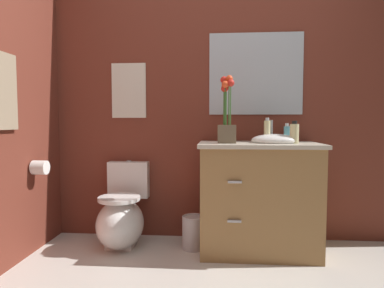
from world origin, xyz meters
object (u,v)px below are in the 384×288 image
toilet (122,217)px  wall_mirror (256,74)px  lotion_bottle (267,131)px  trash_bin (193,232)px  vanity_cabinet (259,196)px  hanging_towel (2,91)px  soap_bottle (287,134)px  hand_wash_bottle (294,133)px  flower_vase (227,118)px  wall_poster (129,91)px  toilet_paper_roll (40,168)px

toilet → wall_mirror: bearing=13.5°
lotion_bottle → trash_bin: lotion_bottle is taller
toilet → vanity_cabinet: 1.14m
wall_mirror → hanging_towel: wall_mirror is taller
soap_bottle → lotion_bottle: lotion_bottle is taller
lotion_bottle → wall_mirror: size_ratio=0.25×
toilet → wall_mirror: (1.12, 0.27, 1.21)m
toilet → lotion_bottle: 1.40m
vanity_cabinet → hand_wash_bottle: size_ratio=6.10×
flower_vase → hanging_towel: bearing=-162.7°
hand_wash_bottle → wall_mirror: 0.66m
hand_wash_bottle → trash_bin: bearing=175.8°
trash_bin → wall_poster: 1.35m
flower_vase → trash_bin: (-0.27, 0.05, -0.93)m
flower_vase → lotion_bottle: bearing=25.9°
vanity_cabinet → hand_wash_bottle: 0.57m
toilet → hand_wash_bottle: hand_wash_bottle is taller
hanging_towel → lotion_bottle: bearing=18.9°
soap_bottle → lotion_bottle: bearing=-175.3°
vanity_cabinet → lotion_bottle: size_ratio=5.28×
soap_bottle → wall_mirror: size_ratio=0.19×
flower_vase → wall_mirror: size_ratio=0.66×
flower_vase → soap_bottle: bearing=19.5°
toilet_paper_roll → lotion_bottle: bearing=9.2°
flower_vase → hand_wash_bottle: flower_vase is taller
toilet → hand_wash_bottle: size_ratio=4.01×
trash_bin → wall_poster: wall_poster is taller
toilet → toilet_paper_roll: size_ratio=6.27×
wall_poster → trash_bin: bearing=-25.4°
toilet_paper_roll → vanity_cabinet: bearing=5.7°
hanging_towel → toilet_paper_roll: (0.06, 0.34, -0.56)m
wall_poster → flower_vase: bearing=-21.2°
hand_wash_bottle → wall_poster: wall_poster is taller
wall_poster → lotion_bottle: bearing=-8.3°
soap_bottle → hand_wash_bottle: (0.02, -0.18, 0.01)m
toilet → hand_wash_bottle: bearing=-3.1°
soap_bottle → wall_mirror: bearing=146.3°
toilet → vanity_cabinet: vanity_cabinet is taller
flower_vase → toilet: bearing=175.5°
vanity_cabinet → hanging_towel: bearing=-163.9°
lotion_bottle → hanging_towel: size_ratio=0.38×
vanity_cabinet → toilet_paper_roll: size_ratio=9.56×
soap_bottle → wall_poster: 1.42m
soap_bottle → wall_mirror: wall_mirror is taller
flower_vase → lotion_bottle: flower_vase is taller
flower_vase → trash_bin: bearing=169.0°
toilet → flower_vase: size_ratio=1.32×
hanging_towel → flower_vase: bearing=17.3°
hanging_towel → toilet_paper_roll: hanging_towel is taller
toilet → soap_bottle: size_ratio=4.51×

